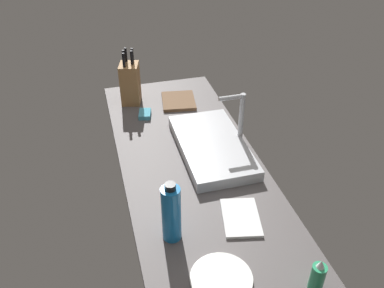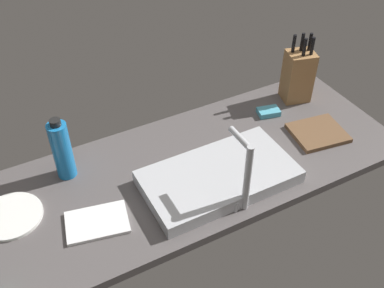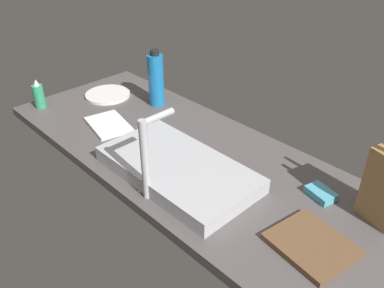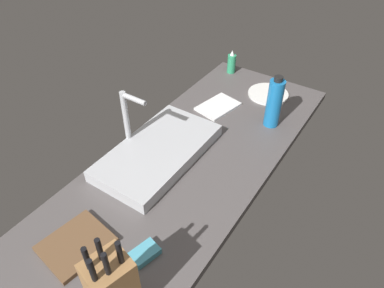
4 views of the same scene
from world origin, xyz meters
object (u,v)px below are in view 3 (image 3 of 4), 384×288
object	(u,v)px
soap_bottle	(39,95)
water_bottle	(156,79)
sink_basin	(178,169)
dish_sponge	(321,193)
dish_towel	(108,125)
faucet	(147,153)
dinner_plate	(108,95)
cutting_board	(311,244)

from	to	relation	value
soap_bottle	water_bottle	xyz separation A→B (cm)	(-32.91, -38.95, 6.01)
sink_basin	dish_sponge	world-z (taller)	sink_basin
sink_basin	soap_bottle	world-z (taller)	soap_bottle
dish_towel	dish_sponge	size ratio (longest dim) A/B	2.23
sink_basin	faucet	bearing A→B (deg)	96.31
faucet	water_bottle	xyz separation A→B (cm)	(47.76, -42.46, -4.00)
dinner_plate	dish_towel	distance (cm)	28.85
cutting_board	water_bottle	distance (cm)	98.81
faucet	dish_sponge	xyz separation A→B (cm)	(-37.58, -37.76, -14.46)
faucet	dinner_plate	distance (cm)	78.16
sink_basin	water_bottle	bearing A→B (deg)	-32.41
faucet	cutting_board	distance (cm)	52.34
water_bottle	soap_bottle	bearing A→B (deg)	49.80
soap_bottle	water_bottle	size ratio (longest dim) A/B	0.53
sink_basin	dish_sponge	bearing A→B (deg)	-147.67
faucet	water_bottle	size ratio (longest dim) A/B	1.09
soap_bottle	dinner_plate	bearing A→B (deg)	-110.98
water_bottle	dish_sponge	xyz separation A→B (cm)	(-85.35, 4.71, -10.46)
faucet	soap_bottle	distance (cm)	81.37
sink_basin	dish_towel	world-z (taller)	sink_basin
dish_sponge	water_bottle	bearing A→B (deg)	-3.16
faucet	dish_sponge	bearing A→B (deg)	-134.87
soap_bottle	dish_towel	world-z (taller)	soap_bottle
faucet	cutting_board	size ratio (longest dim) A/B	1.32
sink_basin	cutting_board	distance (cm)	48.82
sink_basin	cutting_board	xyz separation A→B (cm)	(-48.61, -4.19, -1.69)
dinner_plate	water_bottle	bearing A→B (deg)	-153.25
faucet	dish_towel	xyz separation A→B (cm)	(45.92, -15.41, -15.06)
faucet	dish_towel	size ratio (longest dim) A/B	1.35
sink_basin	dinner_plate	distance (cm)	71.00
soap_bottle	dish_sponge	world-z (taller)	soap_bottle
soap_bottle	sink_basin	bearing A→B (deg)	-173.13
cutting_board	dish_towel	bearing A→B (deg)	1.13
dish_sponge	sink_basin	bearing A→B (deg)	32.33
faucet	dinner_plate	size ratio (longest dim) A/B	1.32
cutting_board	soap_bottle	world-z (taller)	soap_bottle
water_bottle	cutting_board	bearing A→B (deg)	165.12
sink_basin	water_bottle	xyz separation A→B (cm)	(46.32, -29.41, 9.07)
water_bottle	dish_towel	world-z (taller)	water_bottle
dinner_plate	dish_towel	world-z (taller)	same
water_bottle	dish_towel	distance (cm)	29.29
sink_basin	dinner_plate	size ratio (longest dim) A/B	2.61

